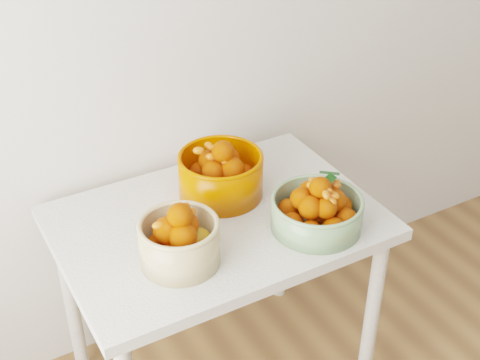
# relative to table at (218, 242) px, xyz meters

# --- Properties ---
(table) EXTENTS (1.00, 0.70, 0.75)m
(table) POSITION_rel_table_xyz_m (0.00, 0.00, 0.00)
(table) COLOR silver
(table) RESTS_ON ground
(bowl_cream) EXTENTS (0.26, 0.26, 0.20)m
(bowl_cream) POSITION_rel_table_xyz_m (-0.19, -0.14, 0.17)
(bowl_cream) COLOR tan
(bowl_cream) RESTS_ON table
(bowl_green) EXTENTS (0.31, 0.31, 0.18)m
(bowl_green) POSITION_rel_table_xyz_m (0.25, -0.19, 0.16)
(bowl_green) COLOR gray
(bowl_green) RESTS_ON table
(bowl_orange) EXTENTS (0.35, 0.35, 0.20)m
(bowl_orange) POSITION_rel_table_xyz_m (0.07, 0.11, 0.18)
(bowl_orange) COLOR #D24700
(bowl_orange) RESTS_ON table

